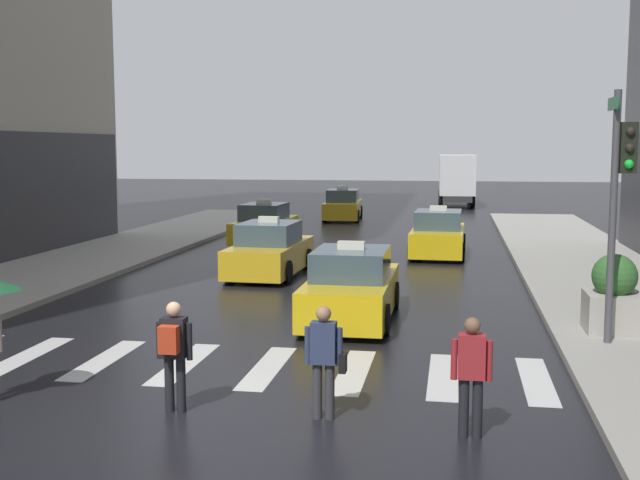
{
  "coord_description": "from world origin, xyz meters",
  "views": [
    {
      "loc": [
        3.98,
        -10.3,
        3.9
      ],
      "look_at": [
        0.86,
        8.0,
        1.7
      ],
      "focal_mm": 44.37,
      "sensor_mm": 36.0,
      "label": 1
    }
  ],
  "objects_px": {
    "taxi_lead": "(351,288)",
    "pedestrian_with_handbag": "(325,355)",
    "taxi_fifth": "(343,206)",
    "traffic_light_pole": "(620,181)",
    "pedestrian_plain_coat": "(471,370)",
    "planter_near_corner": "(614,297)",
    "taxi_second": "(270,251)",
    "taxi_third": "(438,235)",
    "pedestrian_with_backpack": "(174,348)",
    "box_truck": "(457,178)",
    "taxi_fourth": "(265,226)"
  },
  "relations": [
    {
      "from": "taxi_lead",
      "to": "pedestrian_with_handbag",
      "type": "bearing_deg",
      "value": -85.98
    },
    {
      "from": "taxi_fifth",
      "to": "traffic_light_pole",
      "type": "bearing_deg",
      "value": -71.12
    },
    {
      "from": "pedestrian_plain_coat",
      "to": "planter_near_corner",
      "type": "bearing_deg",
      "value": 64.0
    },
    {
      "from": "taxi_second",
      "to": "taxi_fifth",
      "type": "xyz_separation_m",
      "value": [
        -0.35,
        18.44,
        0.0
      ]
    },
    {
      "from": "taxi_third",
      "to": "pedestrian_plain_coat",
      "type": "xyz_separation_m",
      "value": [
        0.82,
        -18.01,
        0.21
      ]
    },
    {
      "from": "traffic_light_pole",
      "to": "pedestrian_with_handbag",
      "type": "height_order",
      "value": "traffic_light_pole"
    },
    {
      "from": "taxi_third",
      "to": "pedestrian_with_backpack",
      "type": "height_order",
      "value": "taxi_third"
    },
    {
      "from": "taxi_second",
      "to": "taxi_fifth",
      "type": "height_order",
      "value": "same"
    },
    {
      "from": "taxi_lead",
      "to": "planter_near_corner",
      "type": "height_order",
      "value": "taxi_lead"
    },
    {
      "from": "taxi_fifth",
      "to": "box_truck",
      "type": "xyz_separation_m",
      "value": [
        5.98,
        10.93,
        1.13
      ]
    },
    {
      "from": "pedestrian_plain_coat",
      "to": "taxi_fifth",
      "type": "bearing_deg",
      "value": 101.12
    },
    {
      "from": "traffic_light_pole",
      "to": "taxi_fifth",
      "type": "xyz_separation_m",
      "value": [
        -8.92,
        26.07,
        -2.53
      ]
    },
    {
      "from": "taxi_second",
      "to": "taxi_third",
      "type": "relative_size",
      "value": 1.0
    },
    {
      "from": "taxi_fourth",
      "to": "pedestrian_with_handbag",
      "type": "relative_size",
      "value": 2.78
    },
    {
      "from": "traffic_light_pole",
      "to": "taxi_second",
      "type": "relative_size",
      "value": 1.05
    },
    {
      "from": "taxi_second",
      "to": "box_truck",
      "type": "xyz_separation_m",
      "value": [
        5.62,
        29.37,
        1.13
      ]
    },
    {
      "from": "pedestrian_with_handbag",
      "to": "taxi_lead",
      "type": "bearing_deg",
      "value": 94.02
    },
    {
      "from": "box_truck",
      "to": "pedestrian_with_backpack",
      "type": "bearing_deg",
      "value": -95.64
    },
    {
      "from": "box_truck",
      "to": "pedestrian_plain_coat",
      "type": "bearing_deg",
      "value": -89.8
    },
    {
      "from": "taxi_lead",
      "to": "taxi_fifth",
      "type": "height_order",
      "value": "same"
    },
    {
      "from": "pedestrian_with_backpack",
      "to": "pedestrian_plain_coat",
      "type": "distance_m",
      "value": 4.29
    },
    {
      "from": "taxi_second",
      "to": "pedestrian_with_backpack",
      "type": "bearing_deg",
      "value": -83.15
    },
    {
      "from": "taxi_lead",
      "to": "pedestrian_with_handbag",
      "type": "xyz_separation_m",
      "value": [
        0.46,
        -6.54,
        0.21
      ]
    },
    {
      "from": "traffic_light_pole",
      "to": "planter_near_corner",
      "type": "distance_m",
      "value": 2.57
    },
    {
      "from": "taxi_third",
      "to": "pedestrian_with_backpack",
      "type": "xyz_separation_m",
      "value": [
        -3.46,
        -17.71,
        0.25
      ]
    },
    {
      "from": "taxi_second",
      "to": "pedestrian_with_handbag",
      "type": "distance_m",
      "value": 12.89
    },
    {
      "from": "pedestrian_with_handbag",
      "to": "pedestrian_plain_coat",
      "type": "relative_size",
      "value": 1.0
    },
    {
      "from": "taxi_second",
      "to": "taxi_third",
      "type": "distance_m",
      "value": 7.23
    },
    {
      "from": "taxi_second",
      "to": "planter_near_corner",
      "type": "height_order",
      "value": "taxi_second"
    },
    {
      "from": "traffic_light_pole",
      "to": "box_truck",
      "type": "distance_m",
      "value": 37.14
    },
    {
      "from": "pedestrian_plain_coat",
      "to": "pedestrian_with_handbag",
      "type": "bearing_deg",
      "value": 169.04
    },
    {
      "from": "taxi_second",
      "to": "pedestrian_plain_coat",
      "type": "distance_m",
      "value": 13.99
    },
    {
      "from": "taxi_fifth",
      "to": "pedestrian_with_backpack",
      "type": "relative_size",
      "value": 2.81
    },
    {
      "from": "taxi_lead",
      "to": "taxi_second",
      "type": "xyz_separation_m",
      "value": [
        -3.26,
        5.8,
        0.0
      ]
    },
    {
      "from": "traffic_light_pole",
      "to": "taxi_third",
      "type": "xyz_separation_m",
      "value": [
        -3.61,
        12.9,
        -2.53
      ]
    },
    {
      "from": "taxi_second",
      "to": "taxi_third",
      "type": "xyz_separation_m",
      "value": [
        4.95,
        5.27,
        0.0
      ]
    },
    {
      "from": "taxi_third",
      "to": "box_truck",
      "type": "bearing_deg",
      "value": 88.4
    },
    {
      "from": "traffic_light_pole",
      "to": "taxi_lead",
      "type": "distance_m",
      "value": 6.15
    },
    {
      "from": "pedestrian_with_backpack",
      "to": "pedestrian_with_handbag",
      "type": "relative_size",
      "value": 1.0
    },
    {
      "from": "box_truck",
      "to": "planter_near_corner",
      "type": "height_order",
      "value": "box_truck"
    },
    {
      "from": "taxi_second",
      "to": "pedestrian_plain_coat",
      "type": "bearing_deg",
      "value": -65.62
    },
    {
      "from": "taxi_lead",
      "to": "planter_near_corner",
      "type": "distance_m",
      "value": 5.54
    },
    {
      "from": "traffic_light_pole",
      "to": "taxi_fourth",
      "type": "xyz_separation_m",
      "value": [
        -10.57,
        15.27,
        -2.53
      ]
    },
    {
      "from": "taxi_fourth",
      "to": "pedestrian_with_backpack",
      "type": "bearing_deg",
      "value": -80.1
    },
    {
      "from": "planter_near_corner",
      "to": "taxi_lead",
      "type": "bearing_deg",
      "value": 170.85
    },
    {
      "from": "pedestrian_plain_coat",
      "to": "taxi_third",
      "type": "bearing_deg",
      "value": 92.61
    },
    {
      "from": "pedestrian_with_handbag",
      "to": "pedestrian_plain_coat",
      "type": "height_order",
      "value": "same"
    },
    {
      "from": "taxi_third",
      "to": "traffic_light_pole",
      "type": "bearing_deg",
      "value": -74.37
    },
    {
      "from": "box_truck",
      "to": "planter_near_corner",
      "type": "relative_size",
      "value": 4.74
    },
    {
      "from": "taxi_second",
      "to": "planter_near_corner",
      "type": "xyz_separation_m",
      "value": [
        8.73,
        -6.68,
        0.15
      ]
    }
  ]
}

